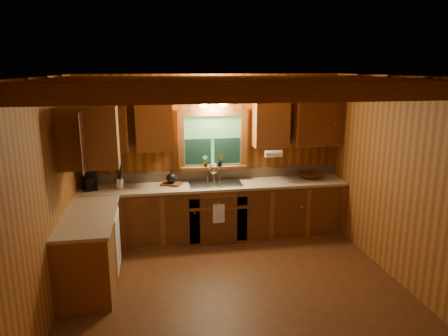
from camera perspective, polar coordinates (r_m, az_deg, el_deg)
name	(u,v)px	position (r m, az deg, el deg)	size (l,w,h in m)	color
room	(236,188)	(4.95, 1.59, -2.71)	(4.20, 4.20, 4.20)	#512D13
ceiling_beams	(236,86)	(4.75, 1.69, 11.19)	(4.20, 2.54, 0.18)	brown
base_cabinets	(187,221)	(6.37, -5.17, -7.23)	(4.20, 2.22, 0.86)	brown
countertop	(187,192)	(6.23, -5.14, -3.34)	(4.20, 2.24, 0.04)	tan
backsplash	(213,175)	(6.83, -1.56, -0.91)	(4.20, 0.02, 0.16)	tan
dishwasher_panel	(118,241)	(5.82, -14.42, -9.71)	(0.02, 0.60, 0.80)	white
upper_cabinets	(179,127)	(6.15, -6.22, 5.58)	(4.19, 1.77, 0.78)	brown
window	(213,142)	(6.69, -1.57, 3.61)	(1.12, 0.08, 1.00)	brown
window_sill	(213,167)	(6.73, -1.49, 0.11)	(1.06, 0.14, 0.04)	brown
wall_sconce	(213,103)	(6.49, -1.45, 8.96)	(0.45, 0.21, 0.17)	black
paper_towel_roll	(273,154)	(6.59, 6.81, 1.96)	(0.11, 0.11, 0.27)	white
dish_towel	(219,214)	(6.38, -0.72, -6.29)	(0.18, 0.01, 0.30)	white
sink	(215,187)	(6.59, -1.20, -2.56)	(0.82, 0.48, 0.43)	silver
coffee_maker	(89,178)	(6.58, -18.02, -1.29)	(0.20, 0.26, 0.36)	black
utensil_crock	(119,182)	(6.51, -14.17, -1.94)	(0.13, 0.13, 0.37)	silver
cutting_board	(172,184)	(6.57, -7.21, -2.19)	(0.31, 0.22, 0.03)	#562E12
teakettle	(171,178)	(6.55, -7.24, -1.41)	(0.16, 0.16, 0.20)	black
wicker_basket	(311,176)	(7.04, 11.83, -1.02)	(0.39, 0.39, 0.10)	#48230C
potted_plant_left	(205,161)	(6.66, -2.57, 0.96)	(0.10, 0.07, 0.19)	#562E12
potted_plant_right	(220,161)	(6.69, -0.50, 1.03)	(0.10, 0.08, 0.19)	#562E12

